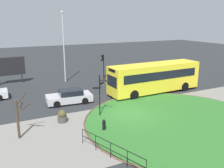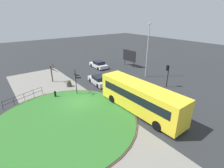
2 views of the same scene
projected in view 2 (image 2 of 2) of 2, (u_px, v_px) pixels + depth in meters
ground at (79, 103)px, 20.64m from camera, size 120.00×120.00×0.00m
sidewalk_paving at (66, 107)px, 19.68m from camera, size 32.00×8.57×0.02m
grass_island at (65, 120)px, 17.09m from camera, size 14.40×14.40×0.10m
grass_kerb_ring at (65, 120)px, 17.09m from camera, size 14.71×14.71×0.11m
signpost_directional at (76, 80)px, 22.05m from camera, size 1.12×1.04×3.53m
bollard_foreground at (55, 94)px, 21.85m from camera, size 0.25×0.25×0.87m
railing_grass_edge at (24, 96)px, 20.72m from camera, size 1.67×4.84×1.02m
bus_yellow at (140, 97)px, 18.19m from camera, size 10.60×2.69×3.19m
car_near_lane at (99, 65)px, 33.92m from camera, size 4.43×2.05×1.39m
car_far_lane at (99, 80)px, 25.96m from camera, size 4.42×2.29×1.34m
traffic_light_near at (167, 71)px, 24.26m from camera, size 0.49×0.29×3.31m
lamppost_tall at (148, 49)px, 27.52m from camera, size 0.32×0.32×8.85m
billboard_left at (129, 56)px, 34.29m from camera, size 3.61×0.26×3.35m
planter_near_signpost at (69, 84)px, 25.10m from camera, size 0.74×0.74×1.00m
street_tree_bare at (52, 73)px, 26.36m from camera, size 1.02×1.27×3.21m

